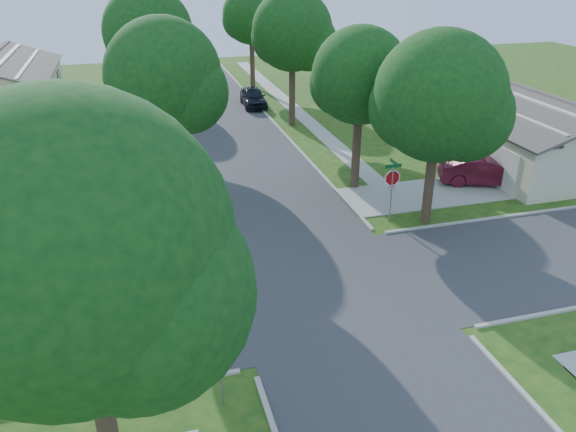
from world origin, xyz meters
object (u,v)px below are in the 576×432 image
Objects in this scene: car_curb_east at (253,97)px; tree_w_far at (142,27)px; tree_e_far at (252,18)px; tree_ne_corner at (440,102)px; stop_sign_sw at (219,345)px; house_ne_near at (518,132)px; tree_e_mid at (293,35)px; tree_e_near at (361,80)px; tree_w_near at (165,82)px; house_ne_far at (390,74)px; tree_w_mid at (150,36)px; car_driveway at (484,170)px; stop_sign_ne at (392,180)px; car_curb_west at (185,77)px; house_nw_far at (1,88)px; tree_sw_corner at (80,262)px.

tree_w_far is at bearing 141.03° from car_curb_east.
tree_e_far reaches higher than tree_ne_corner.
stop_sign_sw is 32.72m from car_curb_east.
tree_ne_corner reaches higher than house_ne_near.
stop_sign_sw is 27.71m from tree_e_mid.
stop_sign_sw is at bearing -124.59° from tree_e_near.
house_ne_far is (20.64, 19.99, -4.60)m from tree_w_near.
tree_w_mid is 21.77m from car_driveway.
tree_w_mid is (0.06, 25.71, 4.46)m from stop_sign_sw.
tree_e_near is 9.41m from tree_w_near.
tree_e_near is 0.96× the size of tree_ne_corner.
tree_ne_corner is 0.64× the size of house_ne_far.
tree_w_far reaches higher than house_ne_near.
car_curb_east is at bearing 104.50° from tree_e_mid.
car_curb_east is at bearing 37.53° from tree_w_mid.
house_ne_far reaches higher than stop_sign_ne.
car_curb_west is (3.50, 40.76, -1.29)m from stop_sign_sw.
house_ne_far is 32.12m from house_nw_far.
house_ne_far is at bearing 90.00° from house_ne_near.
car_curb_east is at bearing -14.51° from house_nw_far.
tree_w_mid is 23.46m from house_ne_near.
car_curb_east is at bearing -171.25° from house_ne_far.
tree_ne_corner is at bearing 38.84° from stop_sign_sw.
stop_sign_sw is 0.22× the size of house_ne_far.
tree_w_mid reaches higher than house_nw_far.
tree_w_mid is at bearing 154.12° from house_ne_near.
tree_w_far is 41.10m from tree_sw_corner.
tree_e_mid is 0.96× the size of tree_w_mid.
tree_ne_corner is at bearing -111.23° from house_ne_far.
tree_w_mid is 1.19× the size of tree_w_far.
tree_e_near is at bearing 55.41° from stop_sign_sw.
tree_e_far is 0.97× the size of tree_w_near.
stop_sign_sw is 25.98m from house_ne_near.
car_curb_west is at bearing 160.96° from tree_e_far.
tree_e_mid is 1.06× the size of tree_ne_corner.
tree_ne_corner is at bearing -84.55° from tree_e_mid.
tree_e_near is 25.00m from tree_e_far.
tree_e_far is 21.31m from house_nw_far.
tree_w_mid is 28.14m from tree_sw_corner.
car_driveway reaches higher than car_curb_west.
tree_e_mid is at bearing 69.80° from stop_sign_sw.
tree_w_mid reaches higher than tree_w_far.
house_nw_far is (-31.98, 3.00, 0.00)m from house_ne_far.
car_driveway is 31.20m from car_curb_west.
tree_sw_corner is 17.78m from tree_ne_corner.
tree_sw_corner is 43.20m from house_ne_far.
house_nw_far is (-11.35, 22.99, -4.60)m from tree_w_near.
tree_e_far is 13.09m from house_ne_far.
stop_sign_ne is 0.58× the size of car_curb_west.
tree_w_far is (-9.40, 25.00, -0.14)m from tree_e_near.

